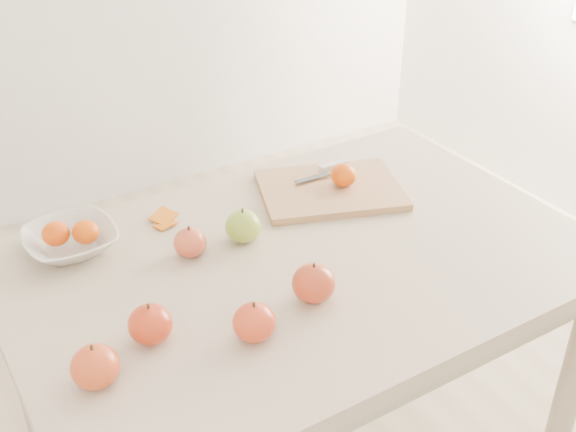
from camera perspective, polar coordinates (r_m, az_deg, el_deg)
table at (r=1.57m, az=0.97°, el=-6.10°), size 1.20×0.80×0.75m
cutting_board at (r=1.73m, az=3.37°, el=2.07°), size 0.39×0.34×0.02m
board_tangerine at (r=1.72m, az=4.42°, el=3.24°), size 0.06×0.06×0.05m
fruit_bowl at (r=1.58m, az=-16.79°, el=-1.88°), size 0.19×0.19×0.05m
bowl_tangerine_near at (r=1.57m, az=-17.87°, el=-1.33°), size 0.06×0.06×0.05m
bowl_tangerine_far at (r=1.56m, az=-15.70°, el=-1.21°), size 0.06×0.06×0.05m
orange_peel_a at (r=1.65m, az=-9.79°, el=-0.17°), size 0.07×0.07×0.01m
orange_peel_b at (r=1.63m, az=-9.68°, el=-0.74°), size 0.05×0.04×0.01m
paring_knife at (r=1.80m, az=3.33°, el=3.84°), size 0.17×0.05×0.01m
apple_green at (r=1.54m, az=-3.57°, el=-0.82°), size 0.08×0.08×0.07m
apple_red_b at (r=1.23m, az=-15.00°, el=-11.43°), size 0.08×0.08×0.07m
apple_red_c at (r=1.28m, az=-2.68°, el=-8.38°), size 0.08×0.08×0.07m
apple_red_e at (r=1.37m, az=2.04°, el=-5.33°), size 0.08×0.08×0.08m
apple_red_d at (r=1.30m, az=-10.83°, el=-8.40°), size 0.08×0.08×0.07m
apple_red_a at (r=1.51m, az=-7.75°, el=-2.09°), size 0.07×0.07×0.06m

